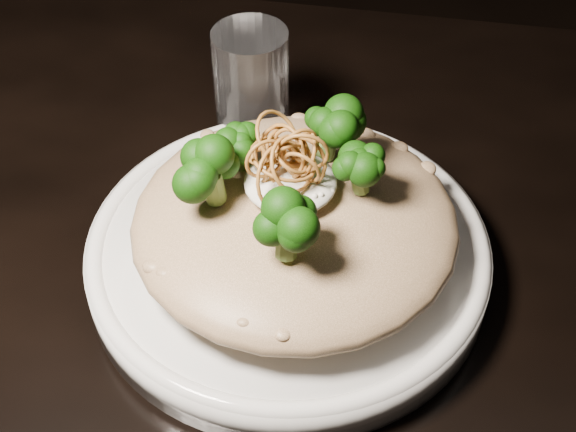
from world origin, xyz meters
name	(u,v)px	position (x,y,z in m)	size (l,w,h in m)	color
table	(252,361)	(0.00, 0.00, 0.67)	(1.10, 0.80, 0.75)	black
plate	(288,255)	(0.02, 0.03, 0.76)	(0.29, 0.29, 0.03)	white
risotto	(295,221)	(0.03, 0.03, 0.80)	(0.22, 0.22, 0.05)	brown
broccoli	(288,171)	(0.02, 0.02, 0.85)	(0.13, 0.13, 0.05)	black
cheese	(290,182)	(0.03, 0.03, 0.84)	(0.06, 0.06, 0.02)	white
shallots	(286,145)	(0.02, 0.03, 0.87)	(0.06, 0.06, 0.04)	brown
drinking_glass	(252,90)	(-0.03, 0.17, 0.80)	(0.06, 0.06, 0.11)	white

